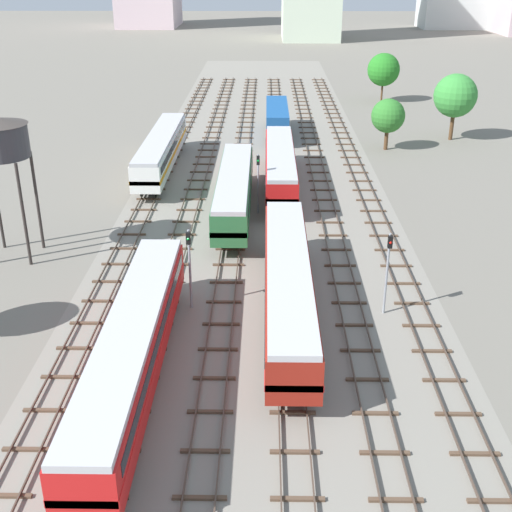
{
  "coord_description": "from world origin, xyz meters",
  "views": [
    {
      "loc": [
        0.65,
        -11.43,
        21.62
      ],
      "look_at": [
        0.0,
        33.01,
        1.5
      ],
      "focal_mm": 46.5,
      "sensor_mm": 36.0,
      "label": 1
    }
  ],
  "objects_px": {
    "passenger_coach_left_nearest": "(133,344)",
    "signal_post_nearest": "(258,177)",
    "passenger_coach_far_left_far": "(161,148)",
    "freight_boxcar_centre_farther": "(277,117)",
    "diesel_railcar_centre_left_mid": "(234,189)",
    "signal_post_mid": "(189,260)",
    "diesel_railcar_centre_midfar": "(280,164)",
    "signal_post_near": "(388,264)",
    "passenger_coach_centre_near": "(288,281)"
  },
  "relations": [
    {
      "from": "signal_post_nearest",
      "to": "signal_post_mid",
      "type": "bearing_deg",
      "value": -103.33
    },
    {
      "from": "signal_post_near",
      "to": "freight_boxcar_centre_farther",
      "type": "bearing_deg",
      "value": 97.61
    },
    {
      "from": "passenger_coach_left_nearest",
      "to": "passenger_coach_centre_near",
      "type": "relative_size",
      "value": 1.0
    },
    {
      "from": "signal_post_nearest",
      "to": "signal_post_near",
      "type": "relative_size",
      "value": 0.98
    },
    {
      "from": "freight_boxcar_centre_farther",
      "to": "signal_post_mid",
      "type": "distance_m",
      "value": 47.86
    },
    {
      "from": "signal_post_near",
      "to": "signal_post_mid",
      "type": "xyz_separation_m",
      "value": [
        -12.84,
        0.61,
        -0.04
      ]
    },
    {
      "from": "freight_boxcar_centre_farther",
      "to": "signal_post_mid",
      "type": "relative_size",
      "value": 2.49
    },
    {
      "from": "passenger_coach_left_nearest",
      "to": "signal_post_nearest",
      "type": "relative_size",
      "value": 3.94
    },
    {
      "from": "signal_post_nearest",
      "to": "signal_post_near",
      "type": "height_order",
      "value": "signal_post_near"
    },
    {
      "from": "diesel_railcar_centre_midfar",
      "to": "signal_post_mid",
      "type": "height_order",
      "value": "signal_post_mid"
    },
    {
      "from": "signal_post_near",
      "to": "signal_post_nearest",
      "type": "bearing_deg",
      "value": 114.63
    },
    {
      "from": "freight_boxcar_centre_farther",
      "to": "signal_post_nearest",
      "type": "relative_size",
      "value": 2.51
    },
    {
      "from": "diesel_railcar_centre_left_mid",
      "to": "diesel_railcar_centre_midfar",
      "type": "relative_size",
      "value": 1.0
    },
    {
      "from": "passenger_coach_left_nearest",
      "to": "signal_post_nearest",
      "type": "distance_m",
      "value": 27.73
    },
    {
      "from": "passenger_coach_left_nearest",
      "to": "freight_boxcar_centre_farther",
      "type": "bearing_deg",
      "value": 81.35
    },
    {
      "from": "diesel_railcar_centre_left_mid",
      "to": "diesel_railcar_centre_midfar",
      "type": "height_order",
      "value": "same"
    },
    {
      "from": "diesel_railcar_centre_left_mid",
      "to": "signal_post_nearest",
      "type": "bearing_deg",
      "value": 15.8
    },
    {
      "from": "passenger_coach_far_left_far",
      "to": "passenger_coach_left_nearest",
      "type": "bearing_deg",
      "value": -83.88
    },
    {
      "from": "diesel_railcar_centre_midfar",
      "to": "signal_post_mid",
      "type": "bearing_deg",
      "value": -104.26
    },
    {
      "from": "passenger_coach_far_left_far",
      "to": "signal_post_nearest",
      "type": "distance_m",
      "value": 16.84
    },
    {
      "from": "diesel_railcar_centre_midfar",
      "to": "passenger_coach_far_left_far",
      "type": "relative_size",
      "value": 0.93
    },
    {
      "from": "passenger_coach_left_nearest",
      "to": "diesel_railcar_centre_midfar",
      "type": "bearing_deg",
      "value": 75.93
    },
    {
      "from": "passenger_coach_centre_near",
      "to": "diesel_railcar_centre_midfar",
      "type": "relative_size",
      "value": 1.07
    },
    {
      "from": "diesel_railcar_centre_left_mid",
      "to": "passenger_coach_far_left_far",
      "type": "height_order",
      "value": "same"
    },
    {
      "from": "passenger_coach_far_left_far",
      "to": "diesel_railcar_centre_left_mid",
      "type": "bearing_deg",
      "value": -57.77
    },
    {
      "from": "diesel_railcar_centre_left_mid",
      "to": "diesel_railcar_centre_midfar",
      "type": "xyz_separation_m",
      "value": [
        4.28,
        7.79,
        0.0
      ]
    },
    {
      "from": "diesel_railcar_centre_left_mid",
      "to": "freight_boxcar_centre_farther",
      "type": "xyz_separation_m",
      "value": [
        4.29,
        29.95,
        -0.15
      ]
    },
    {
      "from": "passenger_coach_far_left_far",
      "to": "freight_boxcar_centre_farther",
      "type": "bearing_deg",
      "value": 51.87
    },
    {
      "from": "diesel_railcar_centre_left_mid",
      "to": "signal_post_near",
      "type": "height_order",
      "value": "signal_post_near"
    },
    {
      "from": "diesel_railcar_centre_midfar",
      "to": "freight_boxcar_centre_farther",
      "type": "height_order",
      "value": "diesel_railcar_centre_midfar"
    },
    {
      "from": "signal_post_mid",
      "to": "passenger_coach_far_left_far",
      "type": "bearing_deg",
      "value": 101.69
    },
    {
      "from": "freight_boxcar_centre_farther",
      "to": "signal_post_near",
      "type": "relative_size",
      "value": 2.45
    },
    {
      "from": "passenger_coach_centre_near",
      "to": "signal_post_nearest",
      "type": "xyz_separation_m",
      "value": [
        -2.14,
        19.26,
        0.92
      ]
    },
    {
      "from": "signal_post_mid",
      "to": "freight_boxcar_centre_farther",
      "type": "bearing_deg",
      "value": 82.28
    },
    {
      "from": "passenger_coach_centre_near",
      "to": "diesel_railcar_centre_left_mid",
      "type": "xyz_separation_m",
      "value": [
        -4.28,
        18.65,
        -0.02
      ]
    },
    {
      "from": "passenger_coach_left_nearest",
      "to": "diesel_railcar_centre_midfar",
      "type": "xyz_separation_m",
      "value": [
        8.56,
        34.15,
        -0.02
      ]
    },
    {
      "from": "diesel_railcar_centre_midfar",
      "to": "signal_post_near",
      "type": "relative_size",
      "value": 3.59
    },
    {
      "from": "diesel_railcar_centre_midfar",
      "to": "signal_post_near",
      "type": "bearing_deg",
      "value": -76.06
    },
    {
      "from": "diesel_railcar_centre_midfar",
      "to": "passenger_coach_far_left_far",
      "type": "bearing_deg",
      "value": 155.74
    },
    {
      "from": "diesel_railcar_centre_left_mid",
      "to": "signal_post_near",
      "type": "bearing_deg",
      "value": -59.37
    },
    {
      "from": "passenger_coach_centre_near",
      "to": "diesel_railcar_centre_left_mid",
      "type": "distance_m",
      "value": 19.14
    },
    {
      "from": "freight_boxcar_centre_farther",
      "to": "passenger_coach_left_nearest",
      "type": "bearing_deg",
      "value": -98.65
    },
    {
      "from": "diesel_railcar_centre_midfar",
      "to": "signal_post_mid",
      "type": "relative_size",
      "value": 3.64
    },
    {
      "from": "freight_boxcar_centre_farther",
      "to": "signal_post_mid",
      "type": "height_order",
      "value": "signal_post_mid"
    },
    {
      "from": "signal_post_nearest",
      "to": "signal_post_mid",
      "type": "relative_size",
      "value": 0.99
    },
    {
      "from": "passenger_coach_left_nearest",
      "to": "freight_boxcar_centre_farther",
      "type": "relative_size",
      "value": 1.57
    },
    {
      "from": "signal_post_near",
      "to": "signal_post_mid",
      "type": "bearing_deg",
      "value": 177.3
    },
    {
      "from": "passenger_coach_far_left_far",
      "to": "signal_post_nearest",
      "type": "height_order",
      "value": "signal_post_nearest"
    },
    {
      "from": "diesel_railcar_centre_midfar",
      "to": "signal_post_nearest",
      "type": "xyz_separation_m",
      "value": [
        -2.14,
        -7.19,
        0.94
      ]
    },
    {
      "from": "signal_post_nearest",
      "to": "diesel_railcar_centre_midfar",
      "type": "bearing_deg",
      "value": 73.42
    }
  ]
}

